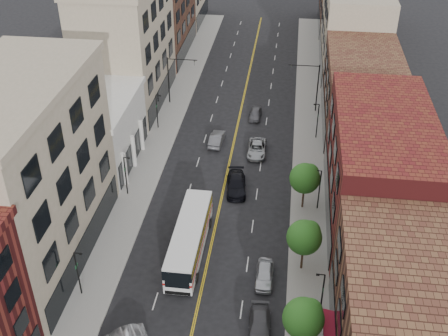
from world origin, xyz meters
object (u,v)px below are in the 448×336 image
at_px(car_parked_far, 264,275).
at_px(car_lane_c, 255,114).
at_px(city_bus, 189,237).
at_px(car_lane_a, 236,184).
at_px(car_lane_b, 257,149).
at_px(car_lane_behind, 217,139).
at_px(car_parked_mid, 260,326).

height_order(car_parked_far, car_lane_c, car_parked_far).
relative_size(city_bus, car_parked_far, 2.94).
xyz_separation_m(car_lane_a, car_lane_b, (1.79, 8.53, -0.08)).
xyz_separation_m(car_lane_behind, car_lane_a, (3.74, -10.37, 0.04)).
xyz_separation_m(car_parked_mid, car_lane_a, (-4.30, 20.78, 0.11)).
xyz_separation_m(car_parked_far, car_lane_c, (-3.47, 32.85, -0.05)).
xyz_separation_m(car_parked_far, car_lane_a, (-4.30, 14.53, 0.07)).
bearing_deg(car_lane_c, car_parked_far, -81.05).
relative_size(city_bus, car_lane_behind, 2.75).
bearing_deg(car_parked_mid, car_lane_b, 91.61).
height_order(city_bus, car_parked_mid, city_bus).
distance_m(car_parked_mid, car_lane_a, 21.22).
distance_m(car_parked_far, car_lane_c, 33.03).
xyz_separation_m(car_lane_behind, car_lane_b, (5.53, -1.84, -0.04)).
relative_size(car_parked_far, car_lane_a, 0.78).
distance_m(car_parked_mid, car_lane_behind, 32.16).
bearing_deg(car_lane_behind, car_lane_b, 164.52).
xyz_separation_m(city_bus, car_lane_behind, (-0.24, 21.76, -1.13)).
xyz_separation_m(city_bus, car_parked_mid, (7.80, -9.38, -1.21)).
bearing_deg(car_parked_mid, car_lane_a, 98.40).
relative_size(car_parked_mid, car_parked_far, 1.10).
bearing_deg(car_lane_a, car_parked_mid, -84.83).
bearing_deg(city_bus, car_lane_behind, 90.87).
height_order(car_parked_far, car_lane_behind, car_lane_behind).
relative_size(car_lane_behind, car_lane_a, 0.84).
bearing_deg(car_lane_c, car_parked_mid, -82.01).
distance_m(car_parked_far, car_lane_b, 23.20).
height_order(city_bus, car_lane_b, city_bus).
bearing_deg(car_parked_mid, car_lane_behind, 101.19).
xyz_separation_m(car_parked_mid, car_lane_c, (-3.47, 39.09, -0.00)).
relative_size(car_parked_far, car_lane_behind, 0.93).
height_order(city_bus, car_lane_c, city_bus).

